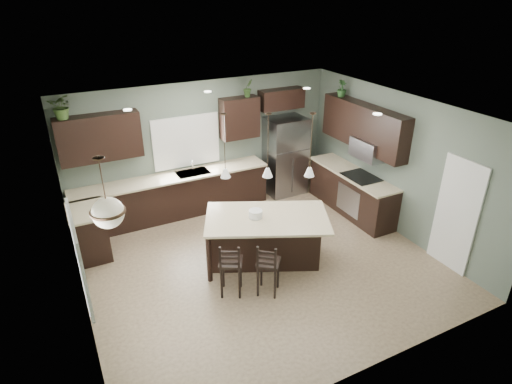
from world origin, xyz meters
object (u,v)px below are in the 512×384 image
object	(u,v)px
kitchen_island	(267,240)
plant_back_left	(62,106)
serving_dish	(256,214)
bar_stool_left	(231,268)
refrigerator	(285,156)
bar_stool_center	(268,268)

from	to	relation	value
kitchen_island	plant_back_left	bearing A→B (deg)	162.86
serving_dish	bar_stool_left	xyz separation A→B (m)	(-0.75, -0.61, -0.50)
refrigerator	serving_dish	distance (m)	3.03
refrigerator	bar_stool_center	world-z (taller)	refrigerator
bar_stool_left	bar_stool_center	distance (m)	0.60
plant_back_left	refrigerator	bearing A→B (deg)	-1.71
refrigerator	kitchen_island	distance (m)	3.02
refrigerator	kitchen_island	xyz separation A→B (m)	(-1.77, -2.40, -0.46)
refrigerator	plant_back_left	world-z (taller)	plant_back_left
plant_back_left	bar_stool_center	bearing A→B (deg)	-53.86
serving_dish	plant_back_left	size ratio (longest dim) A/B	0.51
serving_dish	bar_stool_left	world-z (taller)	serving_dish
serving_dish	kitchen_island	bearing A→B (deg)	-24.88
serving_dish	bar_stool_center	bearing A→B (deg)	-103.67
kitchen_island	bar_stool_left	xyz separation A→B (m)	(-0.93, -0.52, 0.04)
refrigerator	bar_stool_center	size ratio (longest dim) A/B	1.90
refrigerator	bar_stool_left	distance (m)	4.01
refrigerator	serving_dish	size ratio (longest dim) A/B	7.71
kitchen_island	serving_dish	xyz separation A→B (m)	(-0.18, 0.08, 0.53)
bar_stool_left	refrigerator	bearing A→B (deg)	75.47
kitchen_island	bar_stool_left	distance (m)	1.07
bar_stool_left	plant_back_left	world-z (taller)	plant_back_left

